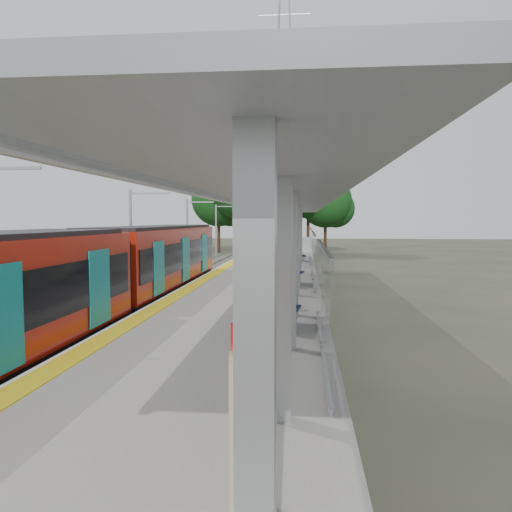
{
  "coord_description": "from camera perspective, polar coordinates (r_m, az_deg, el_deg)",
  "views": [
    {
      "loc": [
        2.3,
        -5.05,
        3.9
      ],
      "look_at": [
        0.16,
        16.87,
        2.3
      ],
      "focal_mm": 35.0,
      "sensor_mm": 36.0,
      "label": 1
    }
  ],
  "objects": [
    {
      "name": "tree_cluster",
      "position": [
        58.36,
        1.94,
        7.62
      ],
      "size": [
        18.8,
        10.45,
        12.36
      ],
      "color": "#382316",
      "rests_on": "ground"
    },
    {
      "name": "bench_far",
      "position": [
        35.11,
        5.2,
        0.18
      ],
      "size": [
        0.55,
        1.37,
        0.91
      ],
      "rotation": [
        0.0,
        0.0,
        0.11
      ],
      "color": "#101C52",
      "rests_on": "platform"
    },
    {
      "name": "end_fence",
      "position": [
        50.1,
        2.94,
        1.52
      ],
      "size": [
        6.0,
        0.1,
        1.2
      ],
      "primitive_type": "cube",
      "color": "#9EA0A5",
      "rests_on": "platform"
    },
    {
      "name": "litter_bin",
      "position": [
        16.56,
        2.35,
        -4.23
      ],
      "size": [
        0.58,
        0.58,
        0.97
      ],
      "primitive_type": "cylinder",
      "rotation": [
        0.0,
        0.0,
        0.25
      ],
      "color": "#9EA0A5",
      "rests_on": "platform"
    },
    {
      "name": "info_pillar_far",
      "position": [
        26.42,
        1.26,
        -0.52
      ],
      "size": [
        0.39,
        0.39,
        1.73
      ],
      "rotation": [
        0.0,
        0.0,
        0.32
      ],
      "color": "#C6C191",
      "rests_on": "platform"
    },
    {
      "name": "info_pillar_near",
      "position": [
        5.19,
        -0.65,
        -19.4
      ],
      "size": [
        0.43,
        0.43,
        1.9
      ],
      "rotation": [
        0.0,
        0.0,
        -0.05
      ],
      "color": "#C6C191",
      "rests_on": "platform"
    },
    {
      "name": "tactile_strip",
      "position": [
        25.68,
        -5.36,
        -2.32
      ],
      "size": [
        0.6,
        50.0,
        0.02
      ],
      "primitive_type": "cube",
      "color": "gold",
      "rests_on": "platform"
    },
    {
      "name": "bench_mid",
      "position": [
        22.29,
        4.07,
        -1.73
      ],
      "size": [
        0.95,
        1.79,
        1.18
      ],
      "rotation": [
        0.0,
        0.0,
        -0.26
      ],
      "color": "#101C52",
      "rests_on": "platform"
    },
    {
      "name": "pylon",
      "position": [
        79.57,
        3.2,
        15.08
      ],
      "size": [
        8.0,
        4.0,
        38.0
      ],
      "primitive_type": null,
      "color": "#9EA0A5",
      "rests_on": "ground"
    },
    {
      "name": "trackbed",
      "position": [
        26.23,
        -9.54,
        -4.19
      ],
      "size": [
        3.0,
        70.0,
        0.24
      ],
      "primitive_type": "cube",
      "color": "#59544C",
      "rests_on": "ground"
    },
    {
      "name": "platform",
      "position": [
        25.38,
        0.32,
        -3.54
      ],
      "size": [
        6.0,
        50.0,
        1.0
      ],
      "primitive_type": "cube",
      "color": "gray",
      "rests_on": "ground"
    },
    {
      "name": "bench_near",
      "position": [
        13.5,
        3.41,
        -5.81
      ],
      "size": [
        0.66,
        1.61,
        1.07
      ],
      "rotation": [
        0.0,
        0.0,
        -0.12
      ],
      "color": "#101C52",
      "rests_on": "platform"
    },
    {
      "name": "canopy",
      "position": [
        21.25,
        3.71,
        4.96
      ],
      "size": [
        3.27,
        38.0,
        3.66
      ],
      "color": "#9EA0A5",
      "rests_on": "platform"
    },
    {
      "name": "train",
      "position": [
        16.98,
        -18.08,
        -2.29
      ],
      "size": [
        2.74,
        27.6,
        3.62
      ],
      "color": "black",
      "rests_on": "ground"
    },
    {
      "name": "catenary_masts",
      "position": [
        25.53,
        -13.92,
        1.82
      ],
      "size": [
        2.08,
        48.16,
        5.4
      ],
      "color": "#9EA0A5",
      "rests_on": "ground"
    }
  ]
}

